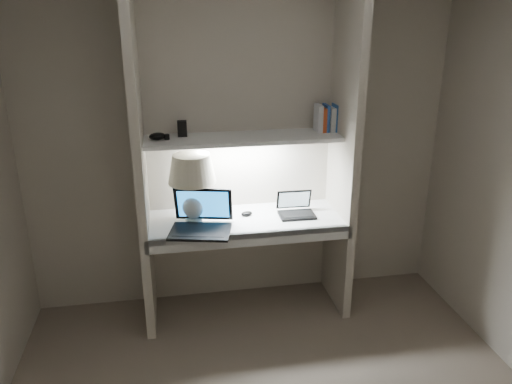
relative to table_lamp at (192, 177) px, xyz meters
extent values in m
cube|color=#BDB3A1|center=(0.38, 0.25, 0.14)|extent=(3.20, 0.01, 2.50)
cube|color=#BDB3A1|center=(-0.35, -0.02, 0.14)|extent=(0.06, 0.55, 2.50)
cube|color=#BDB3A1|center=(1.11, -0.02, 0.14)|extent=(0.06, 0.55, 2.50)
cube|color=white|center=(0.38, -0.02, -0.36)|extent=(1.40, 0.55, 0.04)
cube|color=silver|center=(0.38, -0.28, -0.39)|extent=(1.46, 0.03, 0.10)
cube|color=silver|center=(0.38, 0.07, 0.24)|extent=(1.40, 0.36, 0.03)
cube|color=white|center=(0.38, 0.07, 0.22)|extent=(0.60, 0.04, 0.02)
cylinder|color=white|center=(0.00, 0.00, -0.32)|extent=(0.12, 0.12, 0.02)
ellipsoid|color=white|center=(0.00, 0.00, -0.21)|extent=(0.17, 0.17, 0.21)
cylinder|color=white|center=(0.00, 0.00, -0.09)|extent=(0.03, 0.03, 0.09)
sphere|color=#FFD899|center=(0.00, 0.00, 0.00)|extent=(0.05, 0.05, 0.05)
cube|color=black|center=(0.03, -0.23, -0.33)|extent=(0.47, 0.37, 0.02)
cube|color=black|center=(0.03, -0.23, -0.32)|extent=(0.39, 0.27, 0.00)
cube|color=black|center=(0.07, -0.06, -0.19)|extent=(0.42, 0.16, 0.26)
cube|color=blue|center=(0.07, -0.06, -0.19)|extent=(0.37, 0.14, 0.21)
cube|color=black|center=(0.76, -0.05, -0.33)|extent=(0.27, 0.19, 0.02)
cube|color=black|center=(0.76, -0.05, -0.32)|extent=(0.23, 0.13, 0.00)
cube|color=black|center=(0.76, 0.06, -0.24)|extent=(0.26, 0.06, 0.15)
cube|color=#ABC8D2|center=(0.76, 0.05, -0.24)|extent=(0.23, 0.04, 0.12)
cube|color=silver|center=(0.22, 0.18, -0.27)|extent=(0.10, 0.08, 0.12)
ellipsoid|color=black|center=(0.39, 0.02, -0.32)|extent=(0.10, 0.08, 0.03)
torus|color=black|center=(0.77, -0.04, -0.33)|extent=(0.11, 0.11, 0.01)
cube|color=yellow|center=(-0.01, -0.02, -0.34)|extent=(0.11, 0.11, 0.00)
cube|color=silver|center=(1.11, 0.13, 0.35)|extent=(0.03, 0.13, 0.18)
cube|color=#27589C|center=(1.08, 0.13, 0.36)|extent=(0.04, 0.13, 0.20)
cube|color=silver|center=(1.05, 0.13, 0.35)|extent=(0.04, 0.13, 0.18)
cube|color=#214893|center=(1.01, 0.13, 0.36)|extent=(0.02, 0.13, 0.20)
cube|color=#C2461B|center=(0.98, 0.13, 0.35)|extent=(0.03, 0.13, 0.18)
cube|color=silver|center=(0.95, 0.13, 0.36)|extent=(0.04, 0.13, 0.20)
cube|color=black|center=(-0.05, 0.15, 0.32)|extent=(0.07, 0.05, 0.11)
ellipsoid|color=black|center=(-0.22, 0.07, 0.29)|extent=(0.14, 0.11, 0.05)
camera|label=1|loc=(-0.15, -3.37, 1.11)|focal=35.00mm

